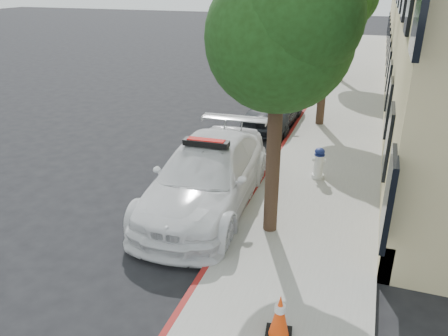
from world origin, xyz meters
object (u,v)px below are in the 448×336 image
police_car (207,176)px  fire_hydrant (319,163)px  traffic_cone (280,316)px  parked_car_far (313,56)px  parked_car_mid (274,108)px

police_car → fire_hydrant: (2.43, 2.27, -0.23)m
traffic_cone → parked_car_far: bearing=97.2°
police_car → parked_car_far: 19.44m
police_car → parked_car_far: bearing=87.9°
police_car → parked_car_mid: (0.10, 6.81, -0.10)m
fire_hydrant → parked_car_mid: bearing=112.7°
police_car → traffic_cone: bearing=-58.1°
parked_car_mid → parked_car_far: parked_car_mid is taller
police_car → parked_car_far: size_ratio=1.37×
police_car → traffic_cone: 4.68m
police_car → traffic_cone: size_ratio=7.27×
parked_car_mid → traffic_cone: 10.95m
fire_hydrant → parked_car_far: bearing=94.5°
parked_car_mid → parked_car_far: 12.63m
parked_car_far → traffic_cone: bearing=-85.4°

